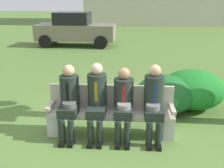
% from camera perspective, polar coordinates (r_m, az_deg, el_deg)
% --- Properties ---
extents(ground_plane, '(80.00, 80.00, 0.00)m').
position_cam_1_polar(ground_plane, '(4.90, -0.39, -11.28)').
color(ground_plane, '#527333').
extents(park_bench, '(2.28, 0.44, 0.90)m').
position_cam_1_polar(park_bench, '(4.82, -0.27, -5.98)').
color(park_bench, '#B7AD9E').
rests_on(park_bench, ground).
extents(seated_man_leftmost, '(0.34, 0.72, 1.31)m').
position_cam_1_polar(seated_man_leftmost, '(4.69, -9.37, -3.05)').
color(seated_man_leftmost, '#1E2823').
rests_on(seated_man_leftmost, ground).
extents(seated_man_centerleft, '(0.34, 0.72, 1.35)m').
position_cam_1_polar(seated_man_centerleft, '(4.61, -3.36, -2.92)').
color(seated_man_centerleft, '#1E2823').
rests_on(seated_man_centerleft, ground).
extents(seated_man_centerright, '(0.34, 0.72, 1.28)m').
position_cam_1_polar(seated_man_centerright, '(4.58, 2.50, -3.60)').
color(seated_man_centerright, '#1E2823').
rests_on(seated_man_centerright, ground).
extents(seated_man_rightmost, '(0.34, 0.72, 1.34)m').
position_cam_1_polar(seated_man_rightmost, '(4.59, 9.10, -3.34)').
color(seated_man_rightmost, '#1E2823').
rests_on(seated_man_rightmost, ground).
extents(shrub_near_bench, '(1.30, 1.20, 0.82)m').
position_cam_1_polar(shrub_near_bench, '(5.85, 11.53, -2.12)').
color(shrub_near_bench, '#1B5C26').
rests_on(shrub_near_bench, ground).
extents(shrub_mid_lawn, '(1.41, 1.29, 0.88)m').
position_cam_1_polar(shrub_mid_lawn, '(6.19, 17.19, -1.08)').
color(shrub_mid_lawn, '#1C7426').
rests_on(shrub_mid_lawn, ground).
extents(parked_car_near, '(3.94, 1.80, 1.68)m').
position_cam_1_polar(parked_car_near, '(13.60, -7.99, 11.72)').
color(parked_car_near, slate).
rests_on(parked_car_near, ground).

